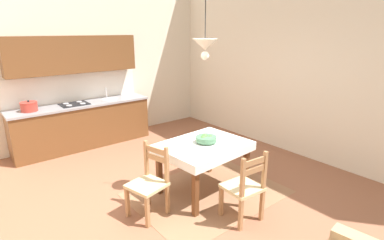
% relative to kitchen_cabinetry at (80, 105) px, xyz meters
% --- Properties ---
extents(ground_plane, '(6.46, 7.01, 0.10)m').
position_rel_kitchen_cabinetry_xyz_m(ground_plane, '(0.10, -2.93, -0.91)').
color(ground_plane, '#935B42').
extents(wall_back, '(6.46, 0.12, 4.14)m').
position_rel_kitchen_cabinetry_xyz_m(wall_back, '(0.10, 0.33, 1.21)').
color(wall_back, silver).
rests_on(wall_back, ground_plane).
extents(wall_right, '(0.12, 7.01, 4.14)m').
position_rel_kitchen_cabinetry_xyz_m(wall_right, '(3.09, -2.93, 1.21)').
color(wall_right, silver).
rests_on(wall_right, ground_plane).
extents(area_rug, '(2.10, 1.60, 0.01)m').
position_rel_kitchen_cabinetry_xyz_m(area_rug, '(0.71, -3.05, -0.85)').
color(area_rug, '#976A4B').
rests_on(area_rug, ground_plane).
extents(kitchen_cabinetry, '(2.70, 0.63, 2.20)m').
position_rel_kitchen_cabinetry_xyz_m(kitchen_cabinetry, '(0.00, 0.00, 0.00)').
color(kitchen_cabinetry, brown).
rests_on(kitchen_cabinetry, ground_plane).
extents(dining_table, '(1.28, 1.02, 0.75)m').
position_rel_kitchen_cabinetry_xyz_m(dining_table, '(0.71, -2.95, -0.24)').
color(dining_table, brown).
rests_on(dining_table, ground_plane).
extents(dining_chair_tv_side, '(0.51, 0.51, 0.93)m').
position_rel_kitchen_cabinetry_xyz_m(dining_chair_tv_side, '(-0.21, -2.96, -0.41)').
color(dining_chair_tv_side, '#D1BC89').
rests_on(dining_chair_tv_side, ground_plane).
extents(dining_chair_camera_side, '(0.45, 0.45, 0.93)m').
position_rel_kitchen_cabinetry_xyz_m(dining_chair_camera_side, '(0.64, -3.80, -0.41)').
color(dining_chair_camera_side, '#D1BC89').
rests_on(dining_chair_camera_side, ground_plane).
extents(fruit_bowl, '(0.30, 0.30, 0.12)m').
position_rel_kitchen_cabinetry_xyz_m(fruit_bowl, '(0.75, -2.95, -0.04)').
color(fruit_bowl, '#4C7F5B').
rests_on(fruit_bowl, dining_table).
extents(pendant_lamp, '(0.32, 0.32, 0.80)m').
position_rel_kitchen_cabinetry_xyz_m(pendant_lamp, '(0.64, -3.03, 1.26)').
color(pendant_lamp, black).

